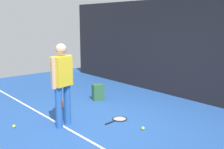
# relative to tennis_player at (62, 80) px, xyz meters

# --- Properties ---
(ground_plane) EXTENTS (12.00, 12.00, 0.00)m
(ground_plane) POSITION_rel_tennis_player_xyz_m (0.35, 0.62, -0.97)
(ground_plane) COLOR #234C93
(back_fence) EXTENTS (10.00, 0.10, 2.74)m
(back_fence) POSITION_rel_tennis_player_xyz_m (0.35, 3.62, 0.40)
(back_fence) COLOR black
(back_fence) RESTS_ON ground
(court_line) EXTENTS (9.00, 0.05, 0.00)m
(court_line) POSITION_rel_tennis_player_xyz_m (0.35, -0.03, -0.96)
(court_line) COLOR white
(court_line) RESTS_ON ground
(tennis_player) EXTENTS (0.31, 0.52, 1.70)m
(tennis_player) POSITION_rel_tennis_player_xyz_m (0.00, 0.00, 0.00)
(tennis_player) COLOR #2659A5
(tennis_player) RESTS_ON ground
(tennis_racket) EXTENTS (0.36, 0.63, 0.03)m
(tennis_racket) POSITION_rel_tennis_player_xyz_m (0.50, 1.09, -0.95)
(tennis_racket) COLOR black
(tennis_racket) RESTS_ON ground
(backpack) EXTENTS (0.34, 0.34, 0.44)m
(backpack) POSITION_rel_tennis_player_xyz_m (-1.01, 1.67, -0.76)
(backpack) COLOR #2D6038
(backpack) RESTS_ON ground
(tennis_ball_by_fence) EXTENTS (0.07, 0.07, 0.07)m
(tennis_ball_by_fence) POSITION_rel_tennis_player_xyz_m (-0.54, -0.84, -0.93)
(tennis_ball_by_fence) COLOR #CCE033
(tennis_ball_by_fence) RESTS_ON ground
(tennis_ball_mid_court) EXTENTS (0.07, 0.07, 0.07)m
(tennis_ball_mid_court) POSITION_rel_tennis_player_xyz_m (1.23, 1.08, -0.93)
(tennis_ball_mid_court) COLOR #CCE033
(tennis_ball_mid_court) RESTS_ON ground
(water_bottle) EXTENTS (0.07, 0.07, 0.24)m
(water_bottle) POSITION_rel_tennis_player_xyz_m (-0.99, 0.54, -0.85)
(water_bottle) COLOR #D84C26
(water_bottle) RESTS_ON ground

